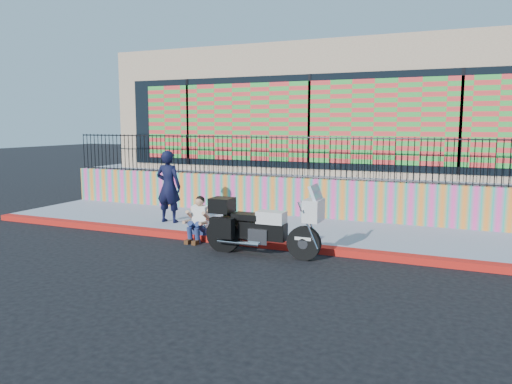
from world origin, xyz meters
The scene contains 10 objects.
ground centered at (0.00, 0.00, 0.00)m, with size 90.00×90.00×0.00m, color black.
red_curb centered at (0.00, 0.00, 0.07)m, with size 16.00×0.30×0.15m, color #A8220C.
sidewalk centered at (0.00, 1.65, 0.07)m, with size 16.00×3.00×0.15m, color gray.
mural_wall centered at (0.00, 3.25, 0.70)m, with size 16.00×0.20×1.10m, color #F33F9A.
metal_fence centered at (0.00, 3.25, 1.85)m, with size 15.80×0.04×1.20m, color black, non-canonical shape.
elevated_platform centered at (0.00, 8.35, 0.62)m, with size 16.00×10.00×1.25m, color gray.
storefront_building centered at (0.00, 8.13, 3.25)m, with size 14.00×8.06×4.00m.
police_motorcycle centered at (0.48, -0.69, 0.67)m, with size 2.55×0.84×1.59m.
police_officer centered at (-2.92, 0.96, 1.12)m, with size 0.71×0.46×1.94m, color black.
seated_man centered at (-1.39, -0.15, 0.45)m, with size 0.54×0.71×1.06m.
Camera 1 is at (4.56, -10.28, 2.80)m, focal length 35.00 mm.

